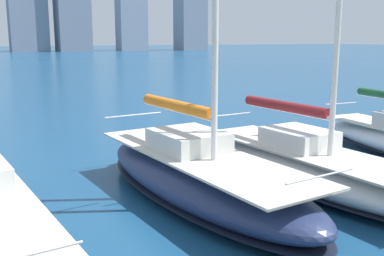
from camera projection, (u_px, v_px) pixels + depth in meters
The scene contains 2 objects.
sailboat_maroon at pixel (310, 165), 13.40m from camera, with size 3.12×9.28×12.29m.
sailboat_orange at pixel (198, 175), 12.27m from camera, with size 3.43×9.35×9.40m.
Camera 1 is at (5.27, 2.83, 4.38)m, focal length 42.00 mm.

